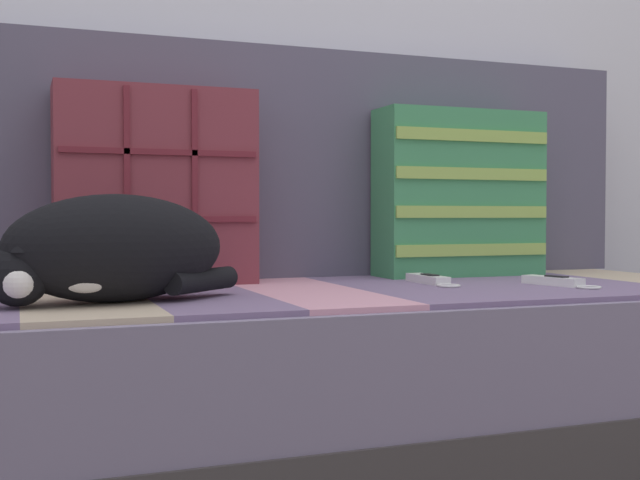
{
  "coord_description": "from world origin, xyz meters",
  "views": [
    {
      "loc": [
        -0.64,
        -1.39,
        0.55
      ],
      "look_at": [
        -0.09,
        0.08,
        0.5
      ],
      "focal_mm": 45.0,
      "sensor_mm": 36.0,
      "label": 1
    }
  ],
  "objects_px": {
    "sleeping_cat": "(110,251)",
    "throw_pillow_striped": "(459,194)",
    "game_remote_near": "(429,280)",
    "game_remote_far": "(556,281)",
    "couch": "(345,383)",
    "throw_pillow_quilted": "(156,187)"
  },
  "relations": [
    {
      "from": "game_remote_near",
      "to": "game_remote_far",
      "type": "distance_m",
      "value": 0.26
    },
    {
      "from": "game_remote_far",
      "to": "couch",
      "type": "bearing_deg",
      "value": 161.88
    },
    {
      "from": "sleeping_cat",
      "to": "throw_pillow_quilted",
      "type": "bearing_deg",
      "value": 68.07
    },
    {
      "from": "couch",
      "to": "throw_pillow_quilted",
      "type": "xyz_separation_m",
      "value": [
        -0.36,
        0.18,
        0.41
      ]
    },
    {
      "from": "throw_pillow_quilted",
      "to": "throw_pillow_striped",
      "type": "distance_m",
      "value": 0.74
    },
    {
      "from": "sleeping_cat",
      "to": "throw_pillow_striped",
      "type": "bearing_deg",
      "value": 20.55
    },
    {
      "from": "throw_pillow_quilted",
      "to": "game_remote_far",
      "type": "bearing_deg",
      "value": -22.17
    },
    {
      "from": "throw_pillow_quilted",
      "to": "game_remote_near",
      "type": "relative_size",
      "value": 2.19
    },
    {
      "from": "throw_pillow_quilted",
      "to": "sleeping_cat",
      "type": "relative_size",
      "value": 0.96
    },
    {
      "from": "game_remote_near",
      "to": "game_remote_far",
      "type": "relative_size",
      "value": 1.0
    },
    {
      "from": "throw_pillow_striped",
      "to": "game_remote_near",
      "type": "relative_size",
      "value": 2.18
    },
    {
      "from": "game_remote_near",
      "to": "game_remote_far",
      "type": "bearing_deg",
      "value": -31.02
    },
    {
      "from": "game_remote_near",
      "to": "throw_pillow_striped",
      "type": "bearing_deg",
      "value": 45.14
    },
    {
      "from": "couch",
      "to": "throw_pillow_striped",
      "type": "distance_m",
      "value": 0.58
    },
    {
      "from": "throw_pillow_striped",
      "to": "game_remote_near",
      "type": "bearing_deg",
      "value": -134.86
    },
    {
      "from": "game_remote_near",
      "to": "game_remote_far",
      "type": "xyz_separation_m",
      "value": [
        0.23,
        -0.14,
        -0.0
      ]
    },
    {
      "from": "throw_pillow_quilted",
      "to": "throw_pillow_striped",
      "type": "relative_size",
      "value": 1.0
    },
    {
      "from": "throw_pillow_striped",
      "to": "couch",
      "type": "bearing_deg",
      "value": -154.42
    },
    {
      "from": "sleeping_cat",
      "to": "game_remote_near",
      "type": "height_order",
      "value": "sleeping_cat"
    },
    {
      "from": "couch",
      "to": "throw_pillow_quilted",
      "type": "bearing_deg",
      "value": 153.38
    },
    {
      "from": "sleeping_cat",
      "to": "game_remote_near",
      "type": "xyz_separation_m",
      "value": [
        0.69,
        0.14,
        -0.08
      ]
    },
    {
      "from": "throw_pillow_quilted",
      "to": "sleeping_cat",
      "type": "height_order",
      "value": "throw_pillow_quilted"
    }
  ]
}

